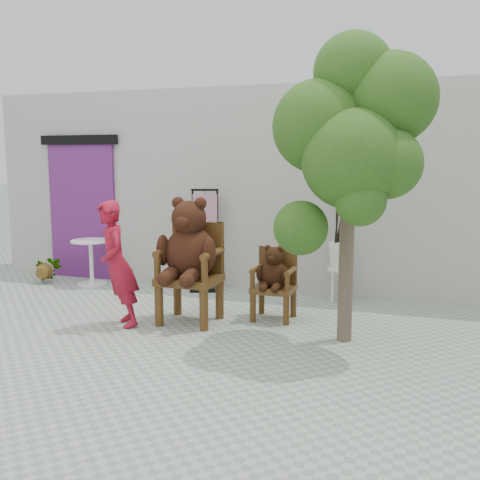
{
  "coord_description": "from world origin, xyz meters",
  "views": [
    {
      "loc": [
        2.36,
        -5.27,
        1.95
      ],
      "look_at": [
        0.16,
        1.27,
        0.95
      ],
      "focal_mm": 42.0,
      "sensor_mm": 36.0,
      "label": 1
    }
  ],
  "objects_px": {
    "display_stand": "(205,252)",
    "person": "(118,264)",
    "chair_big": "(190,253)",
    "tree": "(347,131)",
    "cafe_table": "(91,257)",
    "stool_bucket": "(339,255)",
    "chair_small": "(274,276)"
  },
  "relations": [
    {
      "from": "person",
      "to": "display_stand",
      "type": "xyz_separation_m",
      "value": [
        0.28,
        2.02,
        -0.15
      ]
    },
    {
      "from": "chair_small",
      "to": "stool_bucket",
      "type": "relative_size",
      "value": 0.63
    },
    {
      "from": "cafe_table",
      "to": "stool_bucket",
      "type": "height_order",
      "value": "stool_bucket"
    },
    {
      "from": "chair_big",
      "to": "display_stand",
      "type": "bearing_deg",
      "value": 105.67
    },
    {
      "from": "display_stand",
      "to": "stool_bucket",
      "type": "height_order",
      "value": "display_stand"
    },
    {
      "from": "chair_small",
      "to": "person",
      "type": "xyz_separation_m",
      "value": [
        -1.64,
        -0.88,
        0.2
      ]
    },
    {
      "from": "display_stand",
      "to": "tree",
      "type": "relative_size",
      "value": 0.47
    },
    {
      "from": "chair_big",
      "to": "display_stand",
      "type": "distance_m",
      "value": 1.66
    },
    {
      "from": "display_stand",
      "to": "stool_bucket",
      "type": "xyz_separation_m",
      "value": [
        1.98,
        0.01,
        0.06
      ]
    },
    {
      "from": "tree",
      "to": "stool_bucket",
      "type": "bearing_deg",
      "value": 99.71
    },
    {
      "from": "cafe_table",
      "to": "stool_bucket",
      "type": "relative_size",
      "value": 0.48
    },
    {
      "from": "cafe_table",
      "to": "stool_bucket",
      "type": "bearing_deg",
      "value": 3.31
    },
    {
      "from": "stool_bucket",
      "to": "tree",
      "type": "height_order",
      "value": "tree"
    },
    {
      "from": "person",
      "to": "cafe_table",
      "type": "bearing_deg",
      "value": 179.03
    },
    {
      "from": "stool_bucket",
      "to": "tree",
      "type": "bearing_deg",
      "value": -80.29
    },
    {
      "from": "person",
      "to": "cafe_table",
      "type": "relative_size",
      "value": 2.09
    },
    {
      "from": "display_stand",
      "to": "tree",
      "type": "height_order",
      "value": "tree"
    },
    {
      "from": "stool_bucket",
      "to": "chair_big",
      "type": "bearing_deg",
      "value": -134.11
    },
    {
      "from": "chair_big",
      "to": "chair_small",
      "type": "bearing_deg",
      "value": 25.72
    },
    {
      "from": "chair_big",
      "to": "tree",
      "type": "relative_size",
      "value": 0.47
    },
    {
      "from": "person",
      "to": "chair_big",
      "type": "bearing_deg",
      "value": 79.33
    },
    {
      "from": "chair_small",
      "to": "person",
      "type": "distance_m",
      "value": 1.87
    },
    {
      "from": "chair_big",
      "to": "stool_bucket",
      "type": "relative_size",
      "value": 1.04
    },
    {
      "from": "display_stand",
      "to": "person",
      "type": "bearing_deg",
      "value": -117.14
    },
    {
      "from": "chair_big",
      "to": "cafe_table",
      "type": "relative_size",
      "value": 2.14
    },
    {
      "from": "cafe_table",
      "to": "display_stand",
      "type": "height_order",
      "value": "display_stand"
    },
    {
      "from": "chair_big",
      "to": "tree",
      "type": "bearing_deg",
      "value": -9.33
    },
    {
      "from": "cafe_table",
      "to": "tree",
      "type": "xyz_separation_m",
      "value": [
        4.13,
        -1.67,
        1.78
      ]
    },
    {
      "from": "stool_bucket",
      "to": "tree",
      "type": "distance_m",
      "value": 2.49
    },
    {
      "from": "display_stand",
      "to": "tree",
      "type": "xyz_separation_m",
      "value": [
        2.3,
        -1.89,
        1.64
      ]
    },
    {
      "from": "cafe_table",
      "to": "person",
      "type": "bearing_deg",
      "value": -49.2
    },
    {
      "from": "display_stand",
      "to": "stool_bucket",
      "type": "relative_size",
      "value": 1.04
    }
  ]
}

